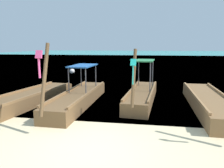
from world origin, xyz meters
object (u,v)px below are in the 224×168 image
Objects in this scene: longtail_boat_yellow_ribbon at (208,102)px; mooring_buoy_near at (72,71)px; longtail_boat_pink_ribbon at (79,97)px; longtail_boat_turquoise_ribbon at (142,95)px; longtail_boat_violet_ribbon at (32,97)px.

longtail_boat_yellow_ribbon reaches higher than mooring_buoy_near.
longtail_boat_yellow_ribbon is at bearing 1.92° from longtail_boat_pink_ribbon.
mooring_buoy_near is (-10.10, 10.79, -0.06)m from longtail_boat_yellow_ribbon.
longtail_boat_pink_ribbon is 1.13× the size of longtail_boat_turquoise_ribbon.
longtail_boat_turquoise_ribbon is at bearing 12.83° from longtail_boat_violet_ribbon.
longtail_boat_pink_ribbon is at bearing -68.89° from mooring_buoy_near.
longtail_boat_violet_ribbon reaches higher than longtail_boat_yellow_ribbon.
longtail_boat_pink_ribbon is 3.12m from longtail_boat_turquoise_ribbon.
longtail_boat_violet_ribbon is 0.93× the size of longtail_boat_pink_ribbon.
longtail_boat_violet_ribbon is 2.28m from longtail_boat_pink_ribbon.
longtail_boat_pink_ribbon reaches higher than longtail_boat_yellow_ribbon.
longtail_boat_violet_ribbon is 0.88× the size of longtail_boat_yellow_ribbon.
longtail_boat_violet_ribbon is 11.31m from mooring_buoy_near.
longtail_boat_violet_ribbon is at bearing -167.17° from longtail_boat_turquoise_ribbon.
longtail_boat_turquoise_ribbon is at bearing -54.15° from mooring_buoy_near.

